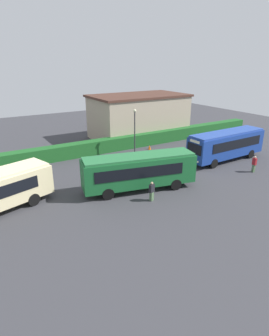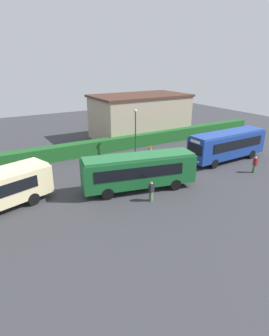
{
  "view_description": "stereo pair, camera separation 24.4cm",
  "coord_description": "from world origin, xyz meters",
  "px_view_note": "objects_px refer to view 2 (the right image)",
  "views": [
    {
      "loc": [
        -12.79,
        -21.22,
        10.68
      ],
      "look_at": [
        -0.27,
        -0.61,
        1.58
      ],
      "focal_mm": 30.46,
      "sensor_mm": 36.0,
      "label": 1
    },
    {
      "loc": [
        -12.58,
        -21.34,
        10.68
      ],
      "look_at": [
        -0.27,
        -0.61,
        1.58
      ],
      "focal_mm": 30.46,
      "sensor_mm": 36.0,
      "label": 2
    }
  ],
  "objects_px": {
    "person_right": "(255,164)",
    "lamppost": "(135,127)",
    "traffic_cone": "(150,147)",
    "bus_green": "(139,170)",
    "bus_blue": "(227,144)",
    "person_center": "(151,191)"
  },
  "relations": [
    {
      "from": "bus_green",
      "to": "traffic_cone",
      "type": "relative_size",
      "value": 16.87
    },
    {
      "from": "traffic_cone",
      "to": "lamppost",
      "type": "relative_size",
      "value": 0.11
    },
    {
      "from": "person_center",
      "to": "traffic_cone",
      "type": "relative_size",
      "value": 2.75
    },
    {
      "from": "person_right",
      "to": "lamppost",
      "type": "relative_size",
      "value": 0.31
    },
    {
      "from": "person_center",
      "to": "traffic_cone",
      "type": "distance_m",
      "value": 14.29
    },
    {
      "from": "traffic_cone",
      "to": "lamppost",
      "type": "xyz_separation_m",
      "value": [
        -2.85,
        -1.03,
        3.14
      ]
    },
    {
      "from": "bus_blue",
      "to": "lamppost",
      "type": "relative_size",
      "value": 1.83
    },
    {
      "from": "person_center",
      "to": "traffic_cone",
      "type": "bearing_deg",
      "value": 129.76
    },
    {
      "from": "bus_green",
      "to": "person_right",
      "type": "height_order",
      "value": "bus_green"
    },
    {
      "from": "person_right",
      "to": "traffic_cone",
      "type": "relative_size",
      "value": 2.84
    },
    {
      "from": "bus_blue",
      "to": "person_center",
      "type": "bearing_deg",
      "value": 15.92
    },
    {
      "from": "bus_green",
      "to": "bus_blue",
      "type": "distance_m",
      "value": 12.76
    },
    {
      "from": "bus_blue",
      "to": "person_right",
      "type": "bearing_deg",
      "value": 82.87
    },
    {
      "from": "person_right",
      "to": "traffic_cone",
      "type": "height_order",
      "value": "person_right"
    },
    {
      "from": "lamppost",
      "to": "bus_green",
      "type": "bearing_deg",
      "value": -119.08
    },
    {
      "from": "person_right",
      "to": "lamppost",
      "type": "height_order",
      "value": "lamppost"
    },
    {
      "from": "person_center",
      "to": "lamppost",
      "type": "distance_m",
      "value": 12.27
    },
    {
      "from": "person_right",
      "to": "lamppost",
      "type": "bearing_deg",
      "value": 128.67
    },
    {
      "from": "bus_green",
      "to": "person_right",
      "type": "xyz_separation_m",
      "value": [
        12.23,
        -2.5,
        -0.93
      ]
    },
    {
      "from": "person_right",
      "to": "person_center",
      "type": "bearing_deg",
      "value": -176.15
    },
    {
      "from": "person_center",
      "to": "lamppost",
      "type": "height_order",
      "value": "lamppost"
    },
    {
      "from": "bus_green",
      "to": "bus_blue",
      "type": "height_order",
      "value": "bus_blue"
    }
  ]
}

